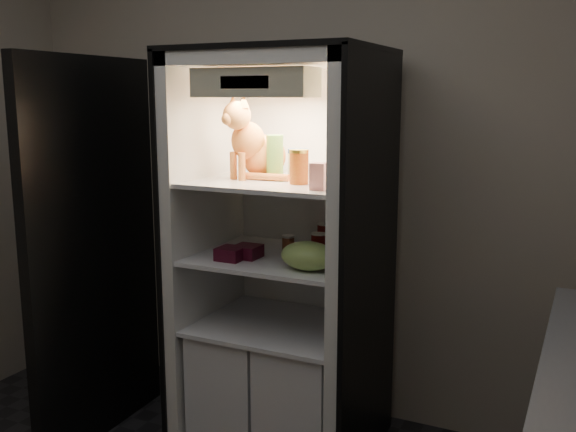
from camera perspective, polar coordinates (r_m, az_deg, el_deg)
name	(u,v)px	position (r m, az deg, el deg)	size (l,w,h in m)	color
room_shell	(51,114)	(1.80, -20.32, 8.51)	(3.60, 3.60, 3.60)	white
refrigerator	(284,283)	(3.06, -0.33, -5.96)	(0.90, 0.72, 1.88)	white
fridge_door	(94,255)	(3.22, -16.87, -3.34)	(0.08, 0.87, 1.85)	black
tabby_cat	(256,147)	(2.99, -2.87, 6.16)	(0.33, 0.38, 0.39)	#CC511A
parmesan_shaker	(275,157)	(2.92, -1.17, 5.23)	(0.08, 0.08, 0.20)	green
mayo_tub	(298,163)	(2.98, 0.92, 4.70)	(0.10, 0.10, 0.14)	white
salsa_jar	(299,167)	(2.78, 0.99, 4.40)	(0.08, 0.08, 0.15)	maroon
pepper_jar	(341,159)	(2.84, 4.69, 5.11)	(0.12, 0.12, 0.21)	#A82116
cream_carton	(319,176)	(2.61, 2.81, 3.55)	(0.06, 0.06, 0.11)	white
soda_can_a	(325,238)	(3.01, 3.32, -1.98)	(0.08, 0.08, 0.14)	black
soda_can_b	(342,247)	(2.85, 4.81, -2.80)	(0.07, 0.07, 0.13)	black
soda_can_c	(319,248)	(2.83, 2.78, -2.88)	(0.07, 0.07, 0.13)	black
condiment_jar	(288,244)	(3.02, 0.02, -2.49)	(0.06, 0.06, 0.08)	brown
grape_bag	(308,256)	(2.72, 1.82, -3.56)	(0.24, 0.18, 0.12)	#7FA94F
berry_box_left	(231,254)	(2.90, -5.10, -3.35)	(0.11, 0.11, 0.06)	#4D0C21
berry_box_right	(247,251)	(2.93, -3.64, -3.16)	(0.12, 0.12, 0.06)	#4D0C21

